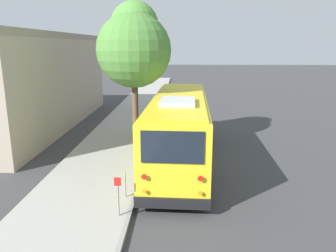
% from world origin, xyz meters
% --- Properties ---
extents(ground_plane, '(160.00, 160.00, 0.00)m').
position_xyz_m(ground_plane, '(0.00, 0.00, 0.00)').
color(ground_plane, '#3D3D3F').
extents(sidewalk_slab, '(80.00, 3.87, 0.15)m').
position_xyz_m(sidewalk_slab, '(0.00, 3.99, 0.07)').
color(sidewalk_slab, '#A3A099').
rests_on(sidewalk_slab, ground).
extents(curb_strip, '(80.00, 0.14, 0.15)m').
position_xyz_m(curb_strip, '(0.00, 1.98, 0.07)').
color(curb_strip, gray).
rests_on(curb_strip, ground).
extents(shuttle_bus, '(11.17, 2.96, 3.32)m').
position_xyz_m(shuttle_bus, '(0.22, 0.37, 1.78)').
color(shuttle_bus, yellow).
rests_on(shuttle_bus, ground).
extents(parked_sedan_maroon, '(4.73, 1.97, 1.28)m').
position_xyz_m(parked_sedan_maroon, '(12.56, 1.05, 0.59)').
color(parked_sedan_maroon, maroon).
rests_on(parked_sedan_maroon, ground).
extents(parked_sedan_white, '(4.66, 1.87, 1.31)m').
position_xyz_m(parked_sedan_white, '(18.44, 0.77, 0.61)').
color(parked_sedan_white, silver).
rests_on(parked_sedan_white, ground).
extents(street_tree, '(3.74, 3.74, 7.51)m').
position_xyz_m(street_tree, '(1.82, 2.67, 5.47)').
color(street_tree, brown).
rests_on(street_tree, sidewalk_slab).
extents(sign_post_near, '(0.06, 0.22, 1.31)m').
position_xyz_m(sign_post_near, '(-5.50, 2.30, 0.83)').
color(sign_post_near, gray).
rests_on(sign_post_near, sidewalk_slab).
extents(sign_post_far, '(0.06, 0.06, 1.02)m').
position_xyz_m(sign_post_far, '(-4.18, 2.30, 0.66)').
color(sign_post_far, gray).
rests_on(sign_post_far, sidewalk_slab).
extents(fire_hydrant, '(0.22, 0.22, 0.81)m').
position_xyz_m(fire_hydrant, '(7.59, 2.50, 0.55)').
color(fire_hydrant, gold).
rests_on(fire_hydrant, sidewalk_slab).
extents(building_backdrop, '(17.20, 8.31, 6.26)m').
position_xyz_m(building_backdrop, '(6.88, 11.78, 2.94)').
color(building_backdrop, tan).
rests_on(building_backdrop, ground).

